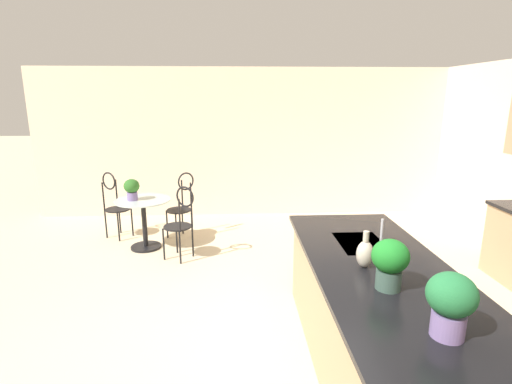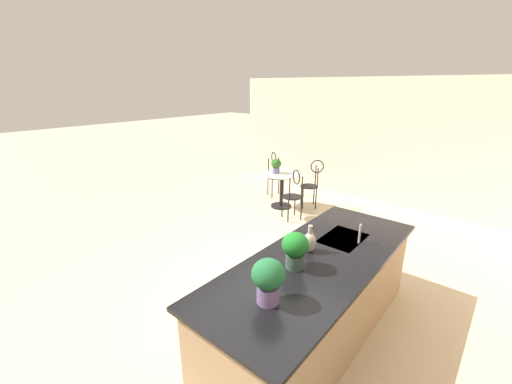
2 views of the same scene
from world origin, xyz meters
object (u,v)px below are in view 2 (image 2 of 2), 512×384
chair_by_island (275,172)px  bistro_table (281,187)px  chair_near_window (294,192)px  chair_toward_desk (312,181)px  potted_plant_on_table (276,165)px  potted_plant_counter_far (268,278)px  vase_on_counter (310,242)px  potted_plant_counter_near (295,248)px

chair_by_island → bistro_table: bearing=47.2°
chair_near_window → chair_toward_desk: 0.87m
potted_plant_on_table → potted_plant_counter_far: 4.53m
chair_toward_desk → vase_on_counter: 3.74m
potted_plant_counter_near → vase_on_counter: 0.36m
potted_plant_counter_far → vase_on_counter: bearing=-169.7°
potted_plant_on_table → vase_on_counter: (2.79, 2.46, 0.11)m
chair_near_window → chair_by_island: bearing=-129.8°
chair_by_island → potted_plant_counter_far: potted_plant_counter_far is taller
chair_by_island → potted_plant_on_table: 0.77m
bistro_table → potted_plant_counter_near: size_ratio=2.28×
bistro_table → vase_on_counter: size_ratio=2.78×
potted_plant_counter_far → vase_on_counter: 0.92m
chair_by_island → potted_plant_counter_near: size_ratio=2.97×
potted_plant_counter_near → chair_by_island: bearing=-141.4°
chair_near_window → vase_on_counter: size_ratio=3.62×
bistro_table → chair_near_window: 0.75m
chair_toward_desk → potted_plant_on_table: bearing=-54.9°
bistro_table → chair_toward_desk: 0.66m
chair_by_island → chair_toward_desk: same height
potted_plant_counter_far → bistro_table: bearing=-146.1°
chair_near_window → potted_plant_counter_far: size_ratio=2.83×
chair_toward_desk → vase_on_counter: (3.23, 1.83, 0.46)m
bistro_table → vase_on_counter: vase_on_counter is taller
chair_by_island → potted_plant_on_table: (0.54, 0.43, 0.34)m
potted_plant_counter_far → potted_plant_counter_near: (-0.55, -0.11, -0.01)m
chair_toward_desk → vase_on_counter: bearing=29.5°
chair_by_island → chair_toward_desk: size_ratio=1.00×
chair_toward_desk → potted_plant_on_table: size_ratio=3.38×
potted_plant_on_table → vase_on_counter: bearing=41.5°
chair_by_island → potted_plant_on_table: bearing=38.2°
potted_plant_counter_far → vase_on_counter: size_ratio=1.28×
potted_plant_counter_near → vase_on_counter: (-0.35, -0.05, -0.09)m
vase_on_counter → chair_by_island: bearing=-139.1°
bistro_table → chair_by_island: size_ratio=0.77×
potted_plant_counter_near → bistro_table: bearing=-143.1°
chair_near_window → potted_plant_on_table: potted_plant_on_table is taller
vase_on_counter → chair_near_window: bearing=-143.8°
potted_plant_on_table → potted_plant_counter_far: potted_plant_counter_far is taller
chair_toward_desk → vase_on_counter: size_ratio=3.62×
potted_plant_on_table → potted_plant_counter_far: (3.69, 2.62, 0.21)m
potted_plant_on_table → potted_plant_counter_near: size_ratio=0.88×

